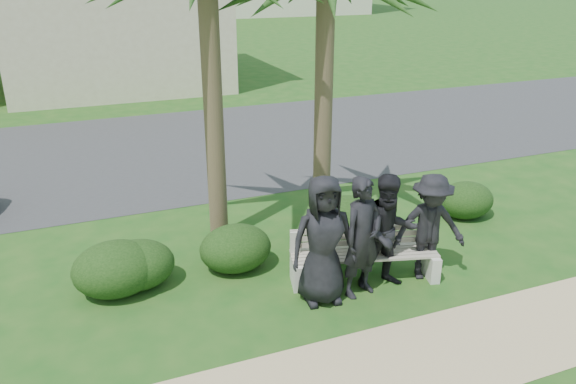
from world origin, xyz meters
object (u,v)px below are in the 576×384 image
at_px(man_b, 363,237).
at_px(man_d, 430,227).
at_px(park_bench, 364,259).
at_px(man_c, 389,232).
at_px(man_a, 323,240).

distance_m(man_b, man_d, 1.18).
bearing_deg(park_bench, man_b, -109.94).
bearing_deg(park_bench, man_d, -2.16).
distance_m(man_b, man_c, 0.47).
height_order(man_c, man_d, man_c).
distance_m(man_a, man_c, 1.06).
bearing_deg(man_c, park_bench, 137.78).
bearing_deg(man_c, man_b, -165.41).
bearing_deg(park_bench, man_c, -35.16).
distance_m(park_bench, man_c, 0.65).
height_order(man_a, man_d, man_a).
bearing_deg(man_a, man_c, 7.77).
bearing_deg(man_b, man_c, -8.15).
relative_size(park_bench, man_c, 1.34).
distance_m(park_bench, man_d, 1.10).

